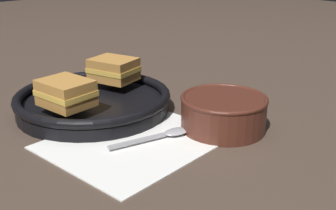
{
  "coord_description": "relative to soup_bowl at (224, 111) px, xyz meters",
  "views": [
    {
      "loc": [
        -0.47,
        -0.52,
        0.31
      ],
      "look_at": [
        0.03,
        0.0,
        0.03
      ],
      "focal_mm": 45.0,
      "sensor_mm": 36.0,
      "label": 1
    }
  ],
  "objects": [
    {
      "name": "soup_bowl",
      "position": [
        0.0,
        0.0,
        0.0
      ],
      "size": [
        0.15,
        0.15,
        0.06
      ],
      "color": "#4C2319",
      "rests_on": "ground_plane"
    },
    {
      "name": "sandwich_near_right",
      "position": [
        -0.19,
        0.2,
        0.03
      ],
      "size": [
        0.08,
        0.1,
        0.05
      ],
      "rotation": [
        0.0,
        0.0,
        4.83
      ],
      "color": "#B27A38",
      "rests_on": "skillet"
    },
    {
      "name": "sandwich_near_left",
      "position": [
        -0.04,
        0.26,
        0.03
      ],
      "size": [
        0.1,
        0.11,
        0.05
      ],
      "rotation": [
        0.0,
        0.0,
        1.86
      ],
      "color": "#B27A38",
      "rests_on": "skillet"
    },
    {
      "name": "napkin",
      "position": [
        -0.15,
        0.07,
        -0.03
      ],
      "size": [
        0.29,
        0.26,
        0.0
      ],
      "color": "white",
      "rests_on": "ground_plane"
    },
    {
      "name": "ground_plane",
      "position": [
        -0.07,
        0.09,
        -0.04
      ],
      "size": [
        4.0,
        4.0,
        0.0
      ],
      "primitive_type": "plane",
      "color": "#47382D"
    },
    {
      "name": "skillet",
      "position": [
        -0.12,
        0.23,
        -0.01
      ],
      "size": [
        0.3,
        0.3,
        0.04
      ],
      "color": "black",
      "rests_on": "ground_plane"
    },
    {
      "name": "spoon",
      "position": [
        -0.1,
        0.04,
        -0.03
      ],
      "size": [
        0.15,
        0.05,
        0.01
      ],
      "rotation": [
        0.0,
        0.0,
        -0.23
      ],
      "color": "#9E9EA3",
      "rests_on": "napkin"
    }
  ]
}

